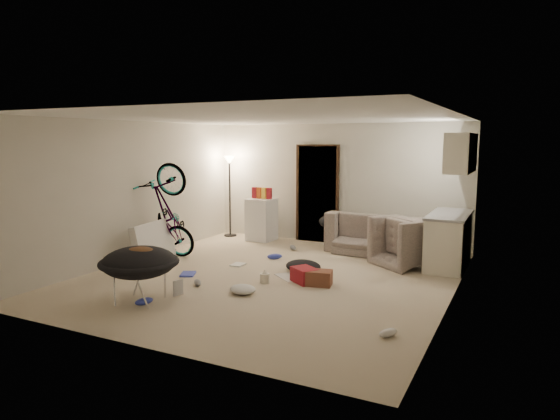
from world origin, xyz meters
The scene contains 38 objects.
floor centered at (0.00, 0.00, -0.01)m, with size 5.50×6.00×0.02m, color beige.
ceiling centered at (0.00, 0.00, 2.51)m, with size 5.50×6.00×0.02m, color white.
wall_back centered at (0.00, 3.01, 1.25)m, with size 5.50×0.02×2.50m, color beige.
wall_front centered at (0.00, -3.01, 1.25)m, with size 5.50×0.02×2.50m, color beige.
wall_left centered at (-2.76, 0.00, 1.25)m, with size 0.02×6.00×2.50m, color beige.
wall_right centered at (2.76, 0.00, 1.25)m, with size 0.02×6.00×2.50m, color beige.
doorway centered at (-0.40, 2.97, 1.02)m, with size 0.85×0.10×2.04m, color black.
door_trim centered at (-0.40, 2.94, 1.02)m, with size 0.97×0.04×2.10m, color #311E11.
floor_lamp centered at (-2.40, 2.65, 1.31)m, with size 0.28×0.28×1.81m.
kitchen_counter centered at (2.43, 2.00, 0.44)m, with size 0.60×1.50×0.88m, color white.
counter_top centered at (2.43, 2.00, 0.90)m, with size 0.64×1.54×0.04m, color gray.
kitchen_uppers centered at (2.56, 2.00, 1.95)m, with size 0.38×1.40×0.65m, color white.
sofa centered at (1.09, 2.45, 0.29)m, with size 1.96×0.77×0.57m, color #363D36.
armchair centered at (1.85, 1.82, 0.31)m, with size 0.95×0.83×0.62m, color #363D36.
bicycle centered at (-2.30, 0.37, 0.47)m, with size 0.62×1.79×0.94m, color black.
book_asset centered at (-0.74, -1.48, 0.01)m, with size 0.16×0.22×0.02m, color maroon.
mini_fridge centered at (-1.54, 2.55, 0.45)m, with size 0.54×0.54×0.91m, color white.
snack_box_0 centered at (-1.71, 2.55, 1.00)m, with size 0.10×0.07×0.30m, color maroon.
snack_box_1 centered at (-1.59, 2.55, 1.00)m, with size 0.10×0.07×0.30m, color #B84817.
snack_box_2 centered at (-1.47, 2.55, 1.00)m, with size 0.10×0.07×0.30m, color yellow.
snack_box_3 centered at (-1.35, 2.55, 1.00)m, with size 0.10×0.07×0.30m, color maroon.
saucer_chair centered at (-0.99, -1.86, 0.45)m, with size 1.06×1.06×0.75m.
hoodie centered at (-0.94, -1.89, 0.66)m, with size 0.48×0.40×0.22m, color #52321C.
sofa_drape centered at (0.14, 2.45, 0.54)m, with size 0.56×0.46×0.28m, color black.
tv_box centered at (-2.30, -0.05, 0.36)m, with size 0.13×1.09×0.72m, color silver.
drink_case_a centered at (0.86, -0.06, 0.11)m, with size 0.39×0.28×0.22m, color brown.
drink_case_b centered at (0.62, -0.03, 0.11)m, with size 0.40×0.29×0.23m, color maroon.
juicer centered at (0.08, -0.32, 0.09)m, with size 0.14×0.14×0.21m.
newspaper centered at (0.31, 0.18, 0.00)m, with size 0.40×0.53×0.01m, color beige.
book_blue centered at (-1.24, -0.48, 0.01)m, with size 0.22×0.30×0.03m, color #323FB5.
book_white centered at (-0.85, 0.42, 0.01)m, with size 0.20×0.26×0.02m, color silver.
shoe_0 centered at (-0.48, 1.11, 0.05)m, with size 0.28×0.11×0.10m, color #323FB5.
shoe_1 centered at (-0.51, 1.95, 0.05)m, with size 0.26×0.11×0.10m, color slate.
shoe_2 centered at (-0.87, -1.93, 0.05)m, with size 0.26×0.10×0.09m, color #323FB5.
shoe_3 centered at (-0.75, -0.89, 0.04)m, with size 0.24×0.10×0.09m, color slate.
shoe_4 centered at (2.30, -1.57, 0.05)m, with size 0.25×0.10×0.09m, color white.
clothes_lump_a centered at (0.35, 0.52, 0.10)m, with size 0.61×0.52×0.20m, color black.
clothes_lump_c centered at (0.05, -0.93, 0.06)m, with size 0.39×0.34×0.12m, color silver.
Camera 1 is at (3.58, -6.82, 2.16)m, focal length 32.00 mm.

